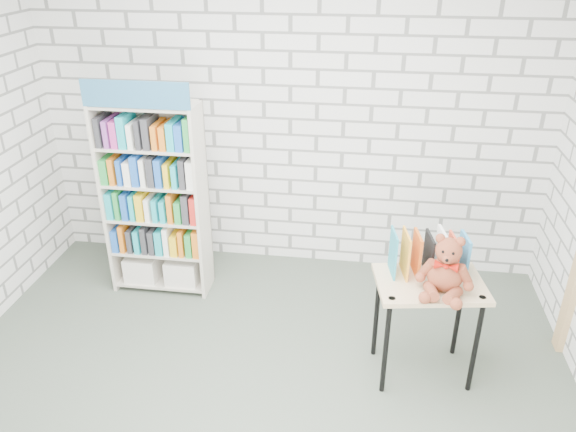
# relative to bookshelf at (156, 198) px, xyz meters

# --- Properties ---
(ground) EXTENTS (4.50, 4.50, 0.00)m
(ground) POSITION_rel_bookshelf_xyz_m (1.05, -1.36, -0.86)
(ground) COLOR #475245
(ground) RESTS_ON ground
(room_shell) EXTENTS (4.52, 4.02, 2.81)m
(room_shell) POSITION_rel_bookshelf_xyz_m (1.05, -1.36, 0.92)
(room_shell) COLOR silver
(room_shell) RESTS_ON ground
(bookshelf) EXTENTS (0.84, 0.33, 1.88)m
(bookshelf) POSITION_rel_bookshelf_xyz_m (0.00, 0.00, 0.00)
(bookshelf) COLOR beige
(bookshelf) RESTS_ON ground
(display_table) EXTENTS (0.78, 0.60, 0.77)m
(display_table) POSITION_rel_bookshelf_xyz_m (2.20, -0.82, -0.20)
(display_table) COLOR tan
(display_table) RESTS_ON ground
(table_books) EXTENTS (0.53, 0.30, 0.30)m
(table_books) POSITION_rel_bookshelf_xyz_m (2.18, -0.71, 0.06)
(table_books) COLOR teal
(table_books) RESTS_ON display_table
(teddy_bear) EXTENTS (0.36, 0.35, 0.40)m
(teddy_bear) POSITION_rel_bookshelf_xyz_m (2.27, -0.92, 0.07)
(teddy_bear) COLOR brown
(teddy_bear) RESTS_ON display_table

